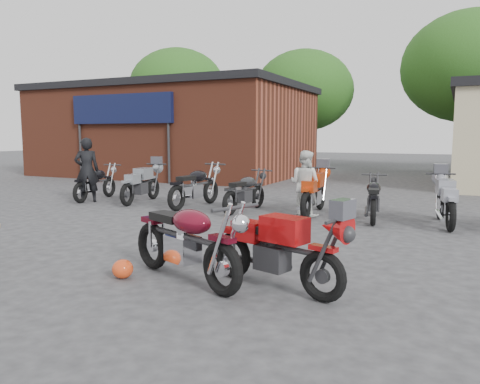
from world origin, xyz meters
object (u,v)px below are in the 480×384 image
at_px(row_bike_5, 374,196).
at_px(row_bike_3, 245,190).
at_px(person_light, 305,183).
at_px(row_bike_2, 195,184).
at_px(sportbike, 277,245).
at_px(row_bike_4, 314,190).
at_px(helmet, 123,269).
at_px(row_bike_1, 141,182).
at_px(person_dark, 87,170).
at_px(row_bike_0, 96,181).
at_px(vintage_motorcycle, 186,236).
at_px(row_bike_6, 446,198).

bearing_deg(row_bike_5, row_bike_3, 82.91).
xyz_separation_m(person_light, row_bike_2, (-3.09, 0.10, -0.16)).
bearing_deg(row_bike_3, row_bike_2, 92.24).
xyz_separation_m(sportbike, row_bike_4, (-1.18, 5.70, 0.04)).
xyz_separation_m(helmet, row_bike_1, (-4.19, 5.99, 0.46)).
relative_size(person_dark, row_bike_2, 0.86).
xyz_separation_m(sportbike, person_dark, (-7.69, 4.89, 0.36)).
bearing_deg(helmet, row_bike_3, 98.05).
distance_m(person_light, row_bike_3, 1.58).
bearing_deg(row_bike_0, vintage_motorcycle, -136.85).
bearing_deg(sportbike, row_bike_2, 145.55).
bearing_deg(row_bike_6, row_bike_1, 80.45).
bearing_deg(person_light, vintage_motorcycle, 102.91).
distance_m(row_bike_3, row_bike_4, 1.74).
relative_size(person_dark, row_bike_4, 0.89).
height_order(person_dark, row_bike_5, person_dark).
relative_size(vintage_motorcycle, person_dark, 1.17).
height_order(row_bike_0, row_bike_5, row_bike_0).
relative_size(row_bike_0, row_bike_3, 1.01).
distance_m(helmet, row_bike_5, 6.41).
bearing_deg(row_bike_5, person_light, 85.58).
distance_m(row_bike_1, row_bike_4, 5.07).
height_order(vintage_motorcycle, row_bike_5, vintage_motorcycle).
bearing_deg(row_bike_2, helmet, -153.41).
xyz_separation_m(row_bike_3, row_bike_5, (3.16, 0.13, -0.01)).
xyz_separation_m(vintage_motorcycle, row_bike_0, (-6.63, 5.61, -0.07)).
distance_m(row_bike_5, row_bike_6, 1.51).
distance_m(helmet, person_dark, 7.81).
bearing_deg(vintage_motorcycle, row_bike_2, 142.05).
relative_size(sportbike, person_dark, 1.06).
distance_m(person_light, row_bike_6, 3.11).
distance_m(vintage_motorcycle, row_bike_4, 5.93).
relative_size(row_bike_3, row_bike_5, 1.02).
distance_m(row_bike_1, row_bike_3, 3.37).
bearing_deg(row_bike_2, sportbike, -136.10).
xyz_separation_m(person_light, row_bike_0, (-6.50, 0.03, -0.22)).
bearing_deg(row_bike_6, vintage_motorcycle, 143.06).
bearing_deg(vintage_motorcycle, helmet, -142.60).
bearing_deg(sportbike, person_dark, 164.14).
bearing_deg(person_light, row_bike_4, -99.42).
xyz_separation_m(row_bike_2, row_bike_6, (6.19, 0.10, -0.04)).
xyz_separation_m(vintage_motorcycle, row_bike_2, (-3.22, 5.68, -0.01)).
distance_m(person_light, row_bike_1, 4.94).
distance_m(vintage_motorcycle, person_light, 5.58).
distance_m(row_bike_1, row_bike_5, 6.53).
bearing_deg(row_bike_4, row_bike_0, 89.72).
height_order(helmet, row_bike_0, row_bike_0).
bearing_deg(sportbike, row_bike_3, 134.87).
distance_m(row_bike_3, row_bike_6, 4.67).
distance_m(helmet, row_bike_0, 8.22).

